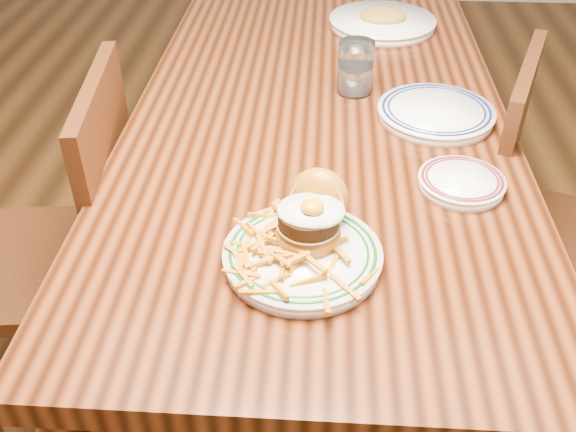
# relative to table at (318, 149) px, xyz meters

# --- Properties ---
(floor) EXTENTS (6.00, 6.00, 0.00)m
(floor) POSITION_rel_table_xyz_m (0.00, 0.00, -0.66)
(floor) COLOR black
(floor) RESTS_ON ground
(table) EXTENTS (0.85, 1.60, 0.75)m
(table) POSITION_rel_table_xyz_m (0.00, 0.00, 0.00)
(table) COLOR black
(table) RESTS_ON floor
(chair_left) EXTENTS (0.46, 0.46, 0.90)m
(chair_left) POSITION_rel_table_xyz_m (-0.56, -0.18, -0.18)
(chair_left) COLOR #3C1F0C
(chair_left) RESTS_ON floor
(chair_right) EXTENTS (0.52, 0.52, 0.87)m
(chair_right) POSITION_rel_table_xyz_m (0.56, 0.00, -0.20)
(chair_right) COLOR #3C1F0C
(chair_right) RESTS_ON floor
(main_plate) EXTENTS (0.26, 0.28, 0.13)m
(main_plate) POSITION_rel_table_xyz_m (-0.01, -0.49, 0.12)
(main_plate) COLOR white
(main_plate) RESTS_ON table
(side_plate) EXTENTS (0.16, 0.16, 0.02)m
(side_plate) POSITION_rel_table_xyz_m (0.28, -0.27, 0.10)
(side_plate) COLOR white
(side_plate) RESTS_ON table
(rear_plate) EXTENTS (0.26, 0.26, 0.03)m
(rear_plate) POSITION_rel_table_xyz_m (0.26, 0.00, 0.10)
(rear_plate) COLOR white
(rear_plate) RESTS_ON table
(water_glass) EXTENTS (0.08, 0.08, 0.12)m
(water_glass) POSITION_rel_table_xyz_m (0.08, 0.12, 0.14)
(water_glass) COLOR white
(water_glass) RESTS_ON table
(far_plate) EXTENTS (0.31, 0.31, 0.05)m
(far_plate) POSITION_rel_table_xyz_m (0.17, 0.54, 0.11)
(far_plate) COLOR white
(far_plate) RESTS_ON table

